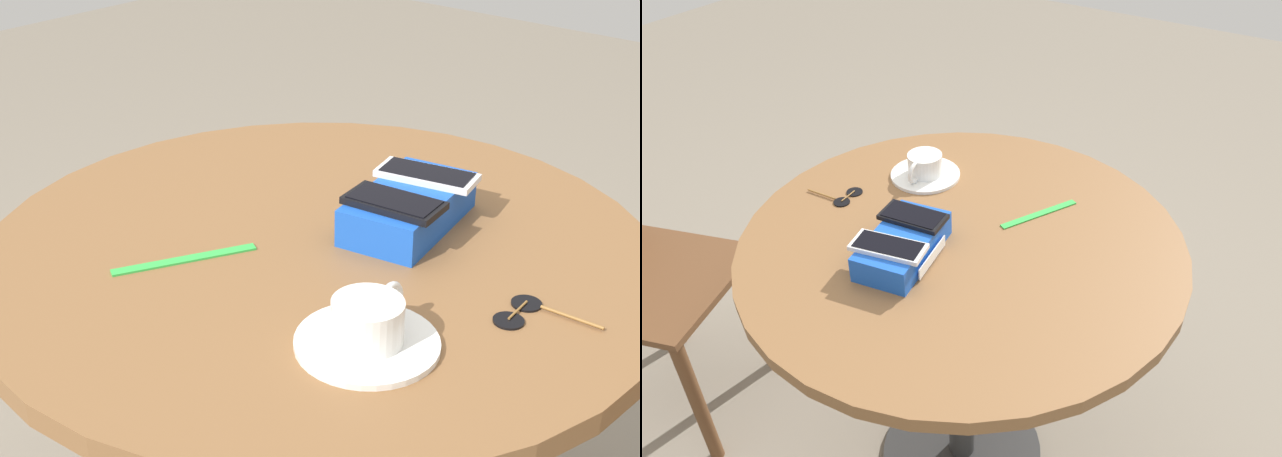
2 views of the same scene
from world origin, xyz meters
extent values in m
plane|color=gray|center=(0.00, 0.00, 0.00)|extent=(8.00, 8.00, 0.00)
cylinder|color=#2D2D2D|center=(0.00, 0.00, 0.01)|extent=(0.44, 0.44, 0.02)
cylinder|color=#2D2D2D|center=(0.00, 0.00, 0.38)|extent=(0.07, 0.07, 0.71)
cylinder|color=brown|center=(0.00, 0.00, 0.75)|extent=(0.93, 0.93, 0.03)
cube|color=blue|center=(-0.12, 0.06, 0.79)|extent=(0.23, 0.15, 0.05)
cube|color=white|center=(-0.11, 0.00, 0.78)|extent=(0.12, 0.02, 0.02)
cube|color=silver|center=(-0.17, 0.06, 0.82)|extent=(0.09, 0.15, 0.01)
cube|color=black|center=(-0.17, 0.06, 0.83)|extent=(0.08, 0.14, 0.00)
cube|color=black|center=(-0.06, 0.08, 0.82)|extent=(0.08, 0.14, 0.01)
cube|color=black|center=(-0.06, 0.08, 0.83)|extent=(0.07, 0.13, 0.00)
cylinder|color=white|center=(0.16, 0.20, 0.77)|extent=(0.17, 0.17, 0.01)
cylinder|color=white|center=(0.16, 0.20, 0.80)|extent=(0.08, 0.08, 0.05)
cylinder|color=brown|center=(0.16, 0.20, 0.81)|extent=(0.07, 0.07, 0.00)
torus|color=white|center=(0.11, 0.20, 0.80)|extent=(0.06, 0.01, 0.05)
cube|color=green|center=(0.16, -0.10, 0.76)|extent=(0.18, 0.10, 0.00)
cylinder|color=black|center=(0.01, 0.30, 0.76)|extent=(0.04, 0.04, 0.00)
cylinder|color=black|center=(-0.04, 0.30, 0.76)|extent=(0.04, 0.04, 0.00)
cylinder|color=olive|center=(-0.02, 0.30, 0.77)|extent=(0.05, 0.01, 0.00)
cylinder|color=olive|center=(-0.04, 0.36, 0.77)|extent=(0.01, 0.08, 0.00)
cube|color=brown|center=(-0.26, 0.80, 0.46)|extent=(0.51, 0.51, 0.02)
cylinder|color=brown|center=(-0.38, 0.57, 0.22)|extent=(0.04, 0.04, 0.45)
cylinder|color=brown|center=(-0.04, 0.68, 0.22)|extent=(0.04, 0.04, 0.45)
cylinder|color=brown|center=(-0.15, 1.02, 0.22)|extent=(0.04, 0.04, 0.45)
camera|label=1|loc=(0.82, 0.71, 1.34)|focal=50.00mm
camera|label=2|loc=(-0.88, -0.56, 1.55)|focal=35.00mm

